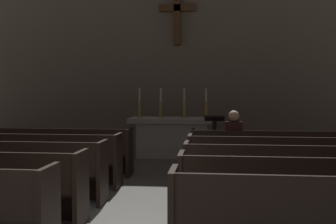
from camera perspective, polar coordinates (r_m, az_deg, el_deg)
name	(u,v)px	position (r m, az deg, el deg)	size (l,w,h in m)	color
pew_left_row_4	(13,159)	(7.84, -20.90, -6.15)	(3.89, 0.50, 0.95)	black
pew_left_row_5	(37,151)	(8.74, -17.88, -5.16)	(3.89, 0.50, 0.95)	black
pew_right_row_3	(322,177)	(6.20, 20.72, -8.56)	(3.89, 0.50, 0.95)	black
pew_right_row_4	(305,164)	(7.16, 18.68, -6.96)	(3.89, 0.50, 0.95)	black
pew_right_row_5	(293,155)	(8.14, 17.13, -5.75)	(3.89, 0.50, 0.95)	black
altar	(172,136)	(10.41, 0.63, -3.40)	(2.20, 0.90, 1.01)	#BCB7AD
candlestick_outer_left	(140,108)	(10.47, -4.00, 0.58)	(0.16, 0.16, 0.75)	#B79338
candlestick_inner_left	(161,108)	(10.39, -1.02, 0.57)	(0.16, 0.16, 0.75)	#B79338
candlestick_inner_right	(184,108)	(10.33, 2.29, 0.55)	(0.16, 0.16, 0.75)	#B79338
candlestick_outer_right	(206,108)	(10.31, 5.34, 0.54)	(0.16, 0.16, 0.75)	#B79338
apse_with_cross	(178,30)	(12.14, 1.41, 11.41)	(12.59, 0.44, 6.93)	gray
lectern	(214,142)	(9.17, 6.51, -4.20)	(0.44, 0.36, 1.15)	black
lone_worshipper	(233,142)	(8.01, 9.13, -4.24)	(0.32, 0.43, 1.32)	#26262B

